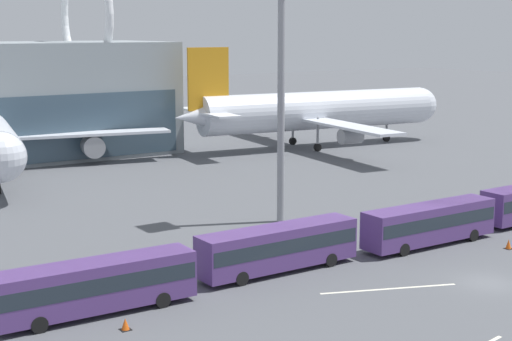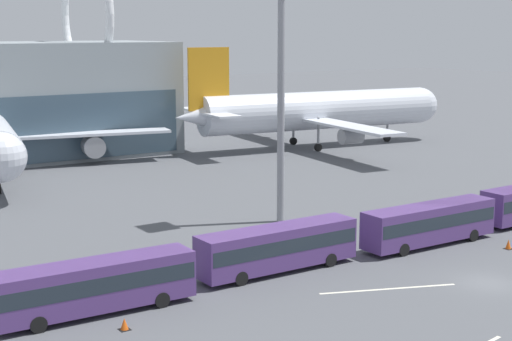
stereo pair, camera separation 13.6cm
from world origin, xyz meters
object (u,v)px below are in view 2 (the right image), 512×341
Objects in this scene: shuttle_bus_0 at (95,283)px; shuttle_bus_1 at (278,245)px; airliner_parked_remote at (312,111)px; shuttle_bus_2 at (429,222)px; floodlight_mast at (281,46)px; traffic_cone_2 at (508,244)px; traffic_cone_1 at (124,324)px.

shuttle_bus_0 is 14.15m from shuttle_bus_1.
airliner_parked_remote is 53.15m from shuttle_bus_2.
airliner_parked_remote is at bearing 48.51° from floodlight_mast.
traffic_cone_2 is at bearing -104.35° from airliner_parked_remote.
floodlight_mast is at bearing 53.84° from shuttle_bus_1.
airliner_parked_remote is at bearing 43.10° from shuttle_bus_0.
airliner_parked_remote is 3.45× the size of shuttle_bus_0.
shuttle_bus_2 reaches higher than traffic_cone_1.
traffic_cone_1 is at bearing 177.58° from traffic_cone_2.
traffic_cone_1 is at bearing -163.46° from shuttle_bus_1.
airliner_parked_remote reaches higher than traffic_cone_2.
shuttle_bus_0 is at bearing 171.77° from traffic_cone_2.
shuttle_bus_0 is at bearing 179.75° from shuttle_bus_2.
shuttle_bus_1 is 14.45m from traffic_cone_1.
shuttle_bus_0 is 29.57m from floodlight_mast.
shuttle_bus_1 is 20.22m from floodlight_mast.
floodlight_mast reaches higher than traffic_cone_2.
traffic_cone_2 is at bearing -43.94° from shuttle_bus_2.
shuttle_bus_0 and shuttle_bus_1 have the same top height.
traffic_cone_1 is at bearing -129.27° from airliner_parked_remote.
shuttle_bus_2 is at bearing -110.49° from airliner_parked_remote.
airliner_parked_remote is 60.18m from shuttle_bus_1.
shuttle_bus_0 is 0.54× the size of floodlight_mast.
traffic_cone_2 is (18.53, -5.40, -1.55)m from shuttle_bus_1.
shuttle_bus_2 is (-24.66, -46.96, -3.46)m from airliner_parked_remote.
airliner_parked_remote is 46.41m from floodlight_mast.
airliner_parked_remote reaches higher than shuttle_bus_0.
shuttle_bus_0 is 3.73m from traffic_cone_1.
shuttle_bus_0 is 16.14× the size of traffic_cone_2.
shuttle_bus_1 is 16.06× the size of traffic_cone_2.
traffic_cone_1 is (-13.78, -4.04, -1.59)m from shuttle_bus_1.
shuttle_bus_1 is 14.18m from shuttle_bus_2.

